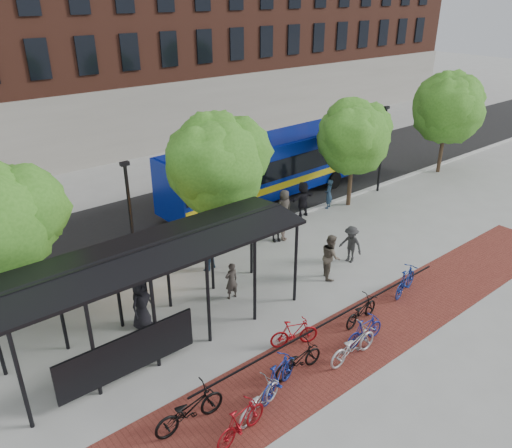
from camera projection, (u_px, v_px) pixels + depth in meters
ground at (315, 259)px, 22.66m from camera, size 160.00×160.00×0.00m
asphalt_street at (214, 205)px, 28.28m from camera, size 160.00×8.00×0.01m
curb at (259, 228)px, 25.44m from camera, size 160.00×0.25×0.12m
brick_strip at (374, 328)px, 18.00m from camera, size 24.00×3.00×0.01m
bike_rack_rail at (331, 330)px, 17.89m from camera, size 12.00×0.05×0.95m
building_brick at (186, 4)px, 42.39m from camera, size 55.00×14.00×20.00m
bus_shelter at (155, 260)px, 16.41m from camera, size 10.60×3.07×3.60m
tree_b at (217, 159)px, 21.46m from camera, size 5.15×4.20×6.47m
tree_c at (354, 134)px, 26.76m from camera, size 4.66×3.80×5.92m
tree_d at (449, 105)px, 31.73m from camera, size 5.39×4.40×6.55m
lamp_post_left at (131, 218)px, 20.03m from camera, size 0.35×0.20×5.12m
lamp_post_right at (382, 147)px, 29.16m from camera, size 0.35×0.20×5.12m
bus at (267, 165)px, 28.30m from camera, size 13.33×3.54×3.57m
bike_0 at (189, 409)px, 13.77m from camera, size 2.18×0.80×1.14m
bike_1 at (241, 422)px, 13.39m from camera, size 1.90×0.81×1.11m
bike_2 at (259, 400)px, 14.19m from camera, size 1.98×1.11×0.98m
bike_3 at (278, 376)px, 14.90m from camera, size 2.04×1.18×1.18m
bike_4 at (298, 360)px, 15.72m from camera, size 1.89×0.71×0.98m
bike_5 at (294, 333)px, 16.93m from camera, size 1.76×1.12×1.03m
bike_6 at (353, 345)px, 16.29m from camera, size 2.14×0.78×1.12m
bike_7 at (365, 331)px, 17.03m from camera, size 1.73×0.55×1.03m
bike_8 at (361, 311)px, 18.15m from camera, size 1.90×0.85×0.96m
bike_11 at (406, 281)px, 19.85m from camera, size 1.98×0.99×1.15m
pedestrian_0 at (141, 303)px, 17.71m from camera, size 1.13×0.97×1.97m
pedestrian_1 at (231, 281)px, 19.46m from camera, size 0.58×0.40×1.55m
pedestrian_2 at (207, 253)px, 21.47m from camera, size 0.91×0.78×1.62m
pedestrian_3 at (285, 225)px, 24.03m from camera, size 1.22×1.04×1.63m
pedestrian_4 at (276, 225)px, 23.93m from camera, size 1.08×0.72×1.70m
pedestrian_5 at (303, 199)px, 26.54m from camera, size 1.81×0.59×1.94m
pedestrian_6 at (284, 207)px, 25.82m from camera, size 0.91×0.61×1.80m
pedestrian_7 at (329, 194)px, 27.61m from camera, size 0.72×0.62×1.67m
pedestrian_8 at (331, 256)px, 20.83m from camera, size 1.15×1.21×1.96m
pedestrian_9 at (351, 244)px, 22.08m from camera, size 0.78×1.19×1.72m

